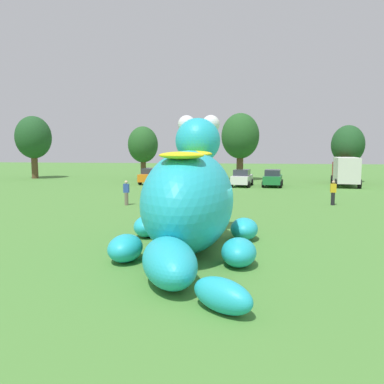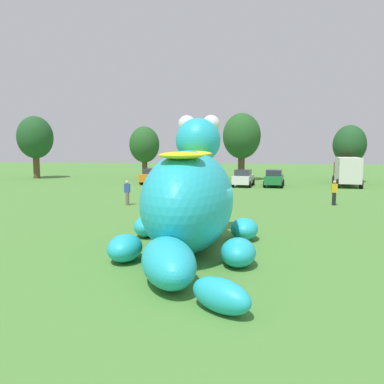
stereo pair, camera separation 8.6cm
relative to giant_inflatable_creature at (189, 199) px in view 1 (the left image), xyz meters
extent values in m
plane|color=#4C8438|center=(0.96, 0.13, -1.99)|extent=(160.00, 160.00, 0.00)
ellipsoid|color=#23B2C6|center=(-0.02, 0.01, -0.06)|extent=(3.50, 6.90, 3.86)
ellipsoid|color=#23B2C6|center=(0.01, 2.93, 2.28)|extent=(2.06, 2.26, 2.04)
sphere|color=white|center=(-0.55, 3.24, 3.05)|extent=(0.82, 0.82, 0.82)
sphere|color=white|center=(0.57, 3.23, 3.05)|extent=(0.82, 0.82, 0.82)
ellipsoid|color=yellow|center=(0.00, 1.56, 1.72)|extent=(1.56, 1.25, 0.26)
ellipsoid|color=yellow|center=(-0.02, 0.01, 1.72)|extent=(1.56, 1.25, 0.26)
ellipsoid|color=yellow|center=(-0.03, -1.70, 1.72)|extent=(1.56, 1.25, 0.26)
ellipsoid|color=#23B2C6|center=(-2.15, 1.92, -1.52)|extent=(1.20, 1.66, 0.94)
ellipsoid|color=#23B2C6|center=(2.15, 1.88, -1.52)|extent=(1.20, 1.66, 0.94)
ellipsoid|color=#23B2C6|center=(-2.01, -1.86, -1.52)|extent=(1.20, 1.66, 0.94)
ellipsoid|color=#23B2C6|center=(1.94, -1.89, -1.52)|extent=(1.20, 1.66, 0.94)
ellipsoid|color=#23B2C6|center=(-0.05, -3.94, -1.32)|extent=(2.49, 3.43, 1.35)
ellipsoid|color=#23B2C6|center=(1.57, -5.62, -1.58)|extent=(1.90, 1.76, 0.83)
cube|color=orange|center=(-7.73, 26.48, -1.27)|extent=(2.13, 4.26, 0.80)
cube|color=#2D333D|center=(-7.75, 26.33, -0.57)|extent=(1.70, 2.12, 0.60)
cylinder|color=black|center=(-8.44, 27.84, -1.67)|extent=(0.31, 0.66, 0.64)
cylinder|color=black|center=(-6.75, 27.66, -1.67)|extent=(0.31, 0.66, 0.64)
cylinder|color=black|center=(-8.71, 25.31, -1.67)|extent=(0.31, 0.66, 0.64)
cylinder|color=black|center=(-7.02, 25.13, -1.67)|extent=(0.31, 0.66, 0.64)
cube|color=#B7BABF|center=(-4.26, 25.60, -1.27)|extent=(2.26, 4.30, 0.80)
cube|color=#2D333D|center=(-4.28, 25.45, -0.57)|extent=(1.76, 2.16, 0.60)
cylinder|color=black|center=(-4.92, 26.98, -1.67)|extent=(0.33, 0.67, 0.64)
cylinder|color=black|center=(-3.24, 26.74, -1.67)|extent=(0.33, 0.67, 0.64)
cylinder|color=black|center=(-5.28, 24.46, -1.67)|extent=(0.33, 0.67, 0.64)
cylinder|color=black|center=(-3.60, 24.22, -1.67)|extent=(0.33, 0.67, 0.64)
cube|color=#2347B7|center=(-1.11, 26.43, -1.27)|extent=(1.97, 4.21, 0.80)
cube|color=#2D333D|center=(-1.12, 26.28, -0.57)|extent=(1.63, 2.06, 0.60)
cylinder|color=black|center=(-1.87, 27.76, -1.67)|extent=(0.28, 0.65, 0.64)
cylinder|color=black|center=(-0.17, 27.64, -1.67)|extent=(0.28, 0.65, 0.64)
cylinder|color=black|center=(-2.04, 25.22, -1.67)|extent=(0.28, 0.65, 0.64)
cylinder|color=black|center=(-0.35, 25.10, -1.67)|extent=(0.28, 0.65, 0.64)
cube|color=white|center=(2.10, 25.05, -1.27)|extent=(2.31, 4.31, 0.80)
cube|color=#2D333D|center=(2.07, 24.90, -0.57)|extent=(1.78, 2.17, 0.60)
cylinder|color=black|center=(1.45, 26.44, -1.67)|extent=(0.34, 0.67, 0.64)
cylinder|color=black|center=(3.13, 26.17, -1.67)|extent=(0.34, 0.67, 0.64)
cylinder|color=black|center=(1.06, 23.92, -1.67)|extent=(0.34, 0.67, 0.64)
cylinder|color=black|center=(2.74, 23.66, -1.67)|extent=(0.34, 0.67, 0.64)
cube|color=#1E7238|center=(5.20, 25.18, -1.27)|extent=(2.26, 4.30, 0.80)
cube|color=#2D333D|center=(5.18, 25.04, -0.57)|extent=(1.76, 2.16, 0.60)
cylinder|color=black|center=(4.54, 26.56, -1.67)|extent=(0.33, 0.67, 0.64)
cylinder|color=black|center=(6.22, 26.32, -1.67)|extent=(0.33, 0.67, 0.64)
cylinder|color=black|center=(4.18, 24.05, -1.67)|extent=(0.33, 0.67, 0.64)
cylinder|color=black|center=(5.86, 23.81, -1.67)|extent=(0.33, 0.67, 0.64)
cube|color=#B2231E|center=(12.96, 29.09, -0.59)|extent=(2.21, 2.04, 1.90)
cube|color=silver|center=(12.55, 25.92, -0.29)|extent=(2.67, 4.83, 2.50)
cylinder|color=black|center=(11.97, 29.22, -1.54)|extent=(0.39, 0.93, 0.90)
cylinder|color=black|center=(13.95, 28.96, -1.54)|extent=(0.39, 0.93, 0.90)
cylinder|color=black|center=(11.30, 24.45, -1.54)|extent=(0.39, 0.93, 0.90)
cylinder|color=black|center=(13.38, 24.19, -1.54)|extent=(0.39, 0.93, 0.90)
cylinder|color=brown|center=(-24.22, 31.74, -0.60)|extent=(0.79, 0.79, 2.78)
ellipsoid|color=#1E4C23|center=(-24.22, 31.74, 3.23)|extent=(4.44, 4.44, 5.33)
cylinder|color=brown|center=(-9.97, 31.71, -0.85)|extent=(0.65, 0.65, 2.29)
ellipsoid|color=#235623|center=(-9.97, 31.71, 2.31)|extent=(3.66, 3.66, 4.39)
cylinder|color=brown|center=(1.84, 32.47, -0.58)|extent=(0.81, 0.81, 2.83)
ellipsoid|color=#235623|center=(1.84, 32.47, 3.33)|extent=(4.53, 4.53, 5.43)
cylinder|color=brown|center=(13.92, 31.05, -0.86)|extent=(0.65, 0.65, 2.27)
ellipsoid|color=#1E4C23|center=(13.92, 31.05, 2.28)|extent=(3.63, 3.63, 4.36)
cylinder|color=black|center=(8.30, 12.74, -1.55)|extent=(0.26, 0.26, 0.88)
cube|color=gold|center=(8.30, 12.74, -0.81)|extent=(0.38, 0.22, 0.60)
sphere|color=tan|center=(8.30, 12.74, -0.39)|extent=(0.22, 0.22, 0.22)
cylinder|color=#726656|center=(-5.83, 10.90, -1.55)|extent=(0.26, 0.26, 0.88)
cube|color=#2D4CA5|center=(-5.83, 10.90, -0.81)|extent=(0.38, 0.22, 0.60)
sphere|color=beige|center=(-5.83, 10.90, -0.39)|extent=(0.22, 0.22, 0.22)
camera|label=1|loc=(1.97, -14.63, 1.99)|focal=36.06mm
camera|label=2|loc=(2.06, -14.62, 1.99)|focal=36.06mm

